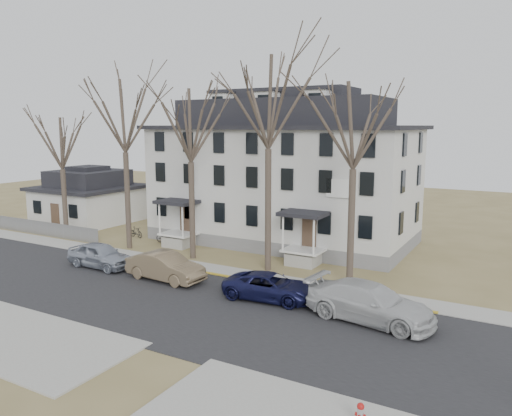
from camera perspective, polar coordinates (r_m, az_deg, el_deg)
The scene contains 19 objects.
ground at distance 25.43m, azimuth -11.41°, elevation -12.07°, with size 120.00×120.00×0.00m, color olive.
main_road at distance 26.87m, azimuth -8.58°, elevation -10.80°, with size 120.00×10.00×0.04m, color #27272A.
far_sidewalk at distance 31.55m, azimuth -1.81°, elevation -7.62°, with size 120.00×2.00×0.08m, color #A09F97.
yellow_curb at distance 28.60m, azimuth 5.95°, elevation -9.49°, with size 14.00×0.25×0.06m, color gold.
boarding_house at distance 40.05m, azimuth 3.11°, elevation 3.85°, with size 20.80×12.36×12.05m.
small_house at distance 51.08m, azimuth -18.51°, elevation 1.04°, with size 8.70×8.70×5.00m.
fence at distance 46.63m, azimuth -23.45°, elevation -2.82°, with size 14.00×0.06×1.20m, color gray.
tree_far_left at distance 38.39m, azimuth -14.87°, elevation 10.74°, with size 8.40×8.40×13.72m.
tree_mid_left at distance 34.47m, azimuth -7.54°, elevation 9.93°, with size 7.80×7.80×12.74m.
tree_center at distance 31.30m, azimuth 1.44°, elevation 12.79°, with size 9.00×9.00×14.70m.
tree_mid_right at distance 29.07m, azimuth 11.19°, elevation 9.95°, with size 7.80×7.80×12.74m.
tree_bungalow at distance 43.55m, azimuth -21.42°, elevation 7.28°, with size 6.60×6.60×10.78m.
car_silver at distance 34.35m, azimuth -17.35°, elevation -5.22°, with size 1.93×4.79×1.63m, color #9AA3B2.
car_tan at distance 30.62m, azimuth -10.32°, elevation -6.67°, with size 1.78×5.10×1.68m, color #746248.
car_navy at distance 26.96m, azimuth 1.65°, elevation -9.05°, with size 2.33×5.05×1.40m, color #13153E.
car_white at distance 24.67m, azimuth 12.88°, elevation -10.57°, with size 2.52×6.21×1.80m, color silver.
bicycle_left at distance 40.19m, azimuth -10.21°, elevation -3.31°, with size 0.66×1.90×1.00m, color black.
bicycle_right at distance 42.68m, azimuth -13.54°, elevation -2.76°, with size 0.42×1.48×0.89m, color black.
fire_hydrant at distance 16.99m, azimuth 11.84°, elevation -22.11°, with size 0.33×0.31×0.79m.
Camera 1 is at (15.69, -17.77, 9.21)m, focal length 35.00 mm.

